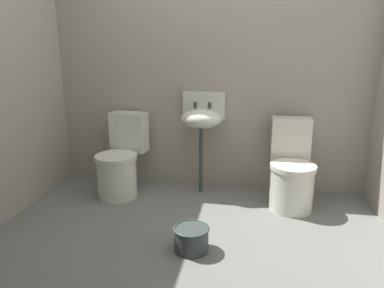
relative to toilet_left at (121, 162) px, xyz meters
The scene contains 6 objects.
ground_plane 1.25m from the toilet_left, 47.40° to the right, with size 3.51×2.87×0.08m, color slate.
wall_back 1.26m from the toilet_left, 26.22° to the left, with size 3.51×0.10×2.40m, color #A1998A.
toilet_left is the anchor object (origin of this frame).
toilet_right 1.63m from the toilet_left, ahead, with size 0.41×0.60×0.78m.
sink 0.91m from the toilet_left, 13.64° to the left, with size 0.42×0.35×0.99m.
bucket 1.28m from the toilet_left, 46.37° to the right, with size 0.26×0.26×0.18m.
Camera 1 is at (0.45, -2.25, 1.41)m, focal length 33.13 mm.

